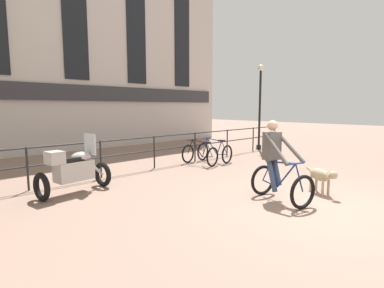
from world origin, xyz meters
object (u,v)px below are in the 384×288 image
dog (322,176)px  parked_bicycle_mid_left (215,152)px  parked_bicycle_near_lamp (200,154)px  cyclist_with_bike (277,165)px  parked_motorcycle (74,169)px  street_lamp (260,102)px

dog → parked_bicycle_mid_left: bearing=99.8°
parked_bicycle_near_lamp → parked_bicycle_mid_left: bearing=172.8°
cyclist_with_bike → dog: cyclist_with_bike is taller
parked_motorcycle → parked_bicycle_mid_left: (5.30, 0.35, -0.20)m
cyclist_with_bike → parked_bicycle_mid_left: bearing=72.4°
parked_motorcycle → dog: bearing=-141.9°
dog → parked_bicycle_mid_left: size_ratio=0.78×
dog → parked_bicycle_mid_left: parked_bicycle_mid_left is taller
cyclist_with_bike → parked_motorcycle: cyclist_with_bike is taller
street_lamp → parked_motorcycle: bearing=-173.6°
parked_bicycle_near_lamp → street_lamp: bearing=-178.9°
parked_motorcycle → parked_bicycle_mid_left: size_ratio=1.42×
dog → parked_motorcycle: size_ratio=0.55×
dog → parked_bicycle_mid_left: (1.29, 4.35, -0.07)m
dog → parked_motorcycle: (-4.01, 4.00, 0.14)m
cyclist_with_bike → parked_bicycle_near_lamp: 4.20m
cyclist_with_bike → parked_bicycle_near_lamp: bearing=81.4°
dog → parked_bicycle_near_lamp: 4.38m
parked_bicycle_near_lamp → street_lamp: 5.08m
parked_bicycle_mid_left → parked_bicycle_near_lamp: bearing=-7.5°
cyclist_with_bike → street_lamp: 7.91m
parked_motorcycle → cyclist_with_bike: bearing=-147.5°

